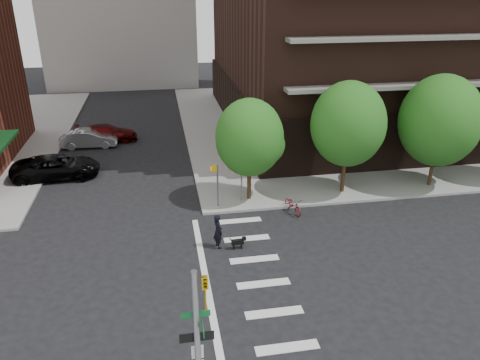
{
  "coord_description": "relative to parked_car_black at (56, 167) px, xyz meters",
  "views": [
    {
      "loc": [
        -1.05,
        -16.86,
        12.53
      ],
      "look_at": [
        3.0,
        6.0,
        2.5
      ],
      "focal_mm": 35.0,
      "sensor_mm": 36.0,
      "label": 1
    }
  ],
  "objects": [
    {
      "name": "tree_a",
      "position": [
        12.2,
        -5.74,
        3.25
      ],
      "size": [
        4.0,
        4.0,
        5.9
      ],
      "color": "#301E11",
      "rests_on": "sidewalk_ne"
    },
    {
      "name": "crosswalk",
      "position": [
        10.41,
        -14.24,
        -0.79
      ],
      "size": [
        3.85,
        13.0,
        0.01
      ],
      "color": "silver",
      "rests_on": "ground"
    },
    {
      "name": "dog",
      "position": [
        10.61,
        -11.13,
        -0.4
      ],
      "size": [
        0.74,
        0.24,
        0.63
      ],
      "rotation": [
        0.0,
        0.0,
        0.06
      ],
      "color": "black",
      "rests_on": "ground"
    },
    {
      "name": "tree_b",
      "position": [
        18.2,
        -5.74,
        3.75
      ],
      "size": [
        4.5,
        4.5,
        6.65
      ],
      "color": "#301E11",
      "rests_on": "sidewalk_ne"
    },
    {
      "name": "pedestrian_signal",
      "position": [
        10.52,
        -6.32,
        1.06
      ],
      "size": [
        2.18,
        0.67,
        2.6
      ],
      "color": "slate",
      "rests_on": "sidewalk_ne"
    },
    {
      "name": "parked_car_black",
      "position": [
        0.0,
        0.0,
        0.0
      ],
      "size": [
        2.97,
        5.85,
        1.59
      ],
      "primitive_type": "imported",
      "rotation": [
        0.0,
        0.0,
        1.63
      ],
      "color": "black",
      "rests_on": "ground"
    },
    {
      "name": "sidewalk_ne",
      "position": [
        28.7,
        9.26,
        -0.72
      ],
      "size": [
        39.0,
        33.0,
        0.15
      ],
      "primitive_type": "cube",
      "color": "gray",
      "rests_on": "ground"
    },
    {
      "name": "dog_walker",
      "position": [
        9.63,
        -10.79,
        0.12
      ],
      "size": [
        0.77,
        0.62,
        1.82
      ],
      "primitive_type": "imported",
      "rotation": [
        0.0,
        0.0,
        1.89
      ],
      "color": "black",
      "rests_on": "ground"
    },
    {
      "name": "tree_c",
      "position": [
        24.2,
        -5.74,
        3.65
      ],
      "size": [
        5.0,
        5.0,
        6.8
      ],
      "color": "#301E11",
      "rests_on": "sidewalk_ne"
    },
    {
      "name": "scooter",
      "position": [
        14.41,
        -7.74,
        -0.32
      ],
      "size": [
        1.04,
        1.9,
        0.95
      ],
      "primitive_type": "imported",
      "rotation": [
        0.0,
        0.0,
        0.24
      ],
      "color": "maroon",
      "rests_on": "ground"
    },
    {
      "name": "parked_car_maroon",
      "position": [
        2.7,
        7.37,
        -0.07
      ],
      "size": [
        2.27,
        5.07,
        1.45
      ],
      "primitive_type": "imported",
      "rotation": [
        0.0,
        0.0,
        1.62
      ],
      "color": "#430707",
      "rests_on": "ground"
    },
    {
      "name": "parked_car_silver",
      "position": [
        1.46,
        6.16,
        -0.06
      ],
      "size": [
        1.58,
        4.43,
        1.46
      ],
      "primitive_type": "imported",
      "rotation": [
        0.0,
        0.0,
        1.56
      ],
      "color": "#999A9F",
      "rests_on": "ground"
    },
    {
      "name": "ground",
      "position": [
        8.2,
        -14.24,
        -0.79
      ],
      "size": [
        120.0,
        120.0,
        0.0
      ],
      "primitive_type": "plane",
      "color": "black",
      "rests_on": "ground"
    }
  ]
}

